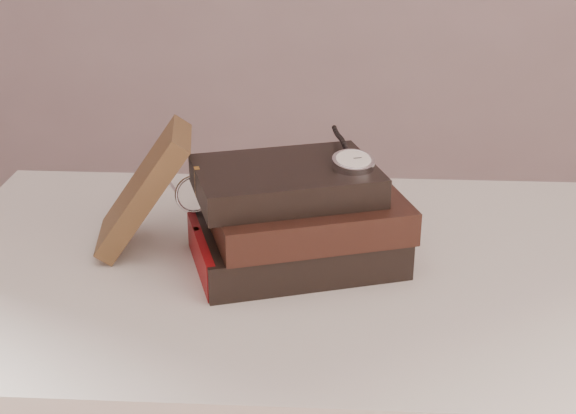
{
  "coord_description": "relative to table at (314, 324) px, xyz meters",
  "views": [
    {
      "loc": [
        0.02,
        -0.58,
        1.23
      ],
      "look_at": [
        -0.03,
        0.35,
        0.82
      ],
      "focal_mm": 50.96,
      "sensor_mm": 36.0,
      "label": 1
    }
  ],
  "objects": [
    {
      "name": "journal",
      "position": [
        -0.22,
        0.03,
        0.17
      ],
      "size": [
        0.14,
        0.13,
        0.16
      ],
      "primitive_type": "cube",
      "rotation": [
        0.0,
        0.62,
        0.16
      ],
      "color": "#3F2A18",
      "rests_on": "table"
    },
    {
      "name": "eyeglasses",
      "position": [
        -0.14,
        0.06,
        0.16
      ],
      "size": [
        0.14,
        0.15,
        0.05
      ],
      "color": "silver",
      "rests_on": "book_stack"
    },
    {
      "name": "table",
      "position": [
        0.0,
        0.0,
        0.0
      ],
      "size": [
        1.0,
        0.6,
        0.75
      ],
      "color": "silver",
      "rests_on": "ground"
    },
    {
      "name": "pocket_watch",
      "position": [
        0.04,
        0.02,
        0.23
      ],
      "size": [
        0.07,
        0.16,
        0.02
      ],
      "color": "silver",
      "rests_on": "book_stack"
    },
    {
      "name": "book_stack",
      "position": [
        -0.02,
        0.0,
        0.15
      ],
      "size": [
        0.3,
        0.24,
        0.13
      ],
      "color": "black",
      "rests_on": "table"
    }
  ]
}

